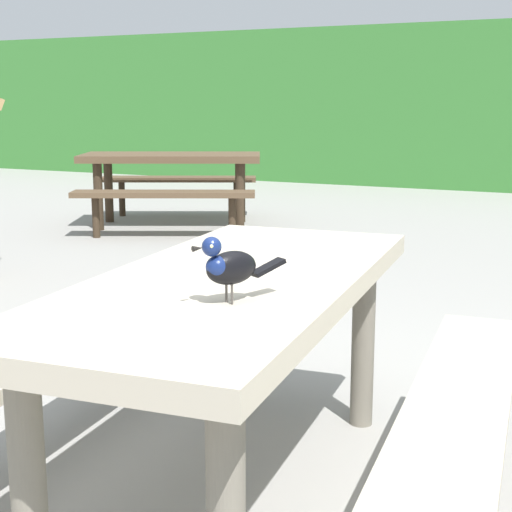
{
  "coord_description": "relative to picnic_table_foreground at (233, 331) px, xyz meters",
  "views": [
    {
      "loc": [
        0.86,
        -1.88,
        1.27
      ],
      "look_at": [
        -0.06,
        0.04,
        0.84
      ],
      "focal_mm": 54.17,
      "sensor_mm": 36.0,
      "label": 1
    }
  ],
  "objects": [
    {
      "name": "picnic_table_mid_left",
      "position": [
        -3.12,
        4.65,
        0.0
      ],
      "size": [
        2.27,
        2.25,
        0.74
      ],
      "color": "brown",
      "rests_on": "ground"
    },
    {
      "name": "bird_grackle",
      "position": [
        0.15,
        -0.32,
        0.29
      ],
      "size": [
        0.17,
        0.26,
        0.18
      ],
      "color": "black",
      "rests_on": "picnic_table_foreground"
    },
    {
      "name": "picnic_table_foreground",
      "position": [
        0.0,
        0.0,
        0.0
      ],
      "size": [
        1.83,
        1.86,
        0.74
      ],
      "color": "#B2A893",
      "rests_on": "ground"
    }
  ]
}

